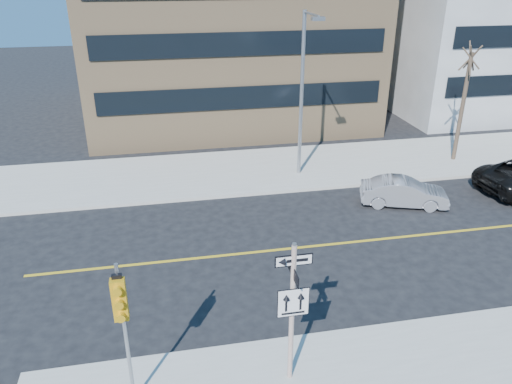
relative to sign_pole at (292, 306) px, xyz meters
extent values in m
plane|color=black|center=(0.00, 2.51, -2.44)|extent=(120.00, 120.00, 0.00)
cylinder|color=white|center=(0.00, 0.01, -0.29)|extent=(0.13, 0.13, 4.00)
cylinder|color=gray|center=(0.00, 0.01, 1.74)|extent=(0.10, 0.10, 0.06)
cube|color=black|center=(0.00, 0.01, 1.31)|extent=(0.92, 0.03, 0.30)
cube|color=black|center=(0.00, 0.01, 0.96)|extent=(0.03, 0.92, 0.30)
cube|color=white|center=(0.00, -0.07, 0.16)|extent=(0.80, 0.03, 0.80)
cylinder|color=gray|center=(-4.00, 0.01, -0.29)|extent=(0.09, 0.09, 4.00)
cube|color=#CE9413|center=(-4.00, -0.19, 0.91)|extent=(0.32, 0.22, 1.05)
sphere|color=#8C0705|center=(-4.00, -0.31, 1.26)|extent=(0.17, 0.17, 0.17)
sphere|color=black|center=(-4.00, -0.31, 0.91)|extent=(0.17, 0.17, 0.17)
sphere|color=black|center=(-4.00, -0.31, 0.56)|extent=(0.17, 0.17, 0.17)
imported|color=gray|center=(7.73, 9.24, -1.80)|extent=(2.49, 4.08, 1.27)
cylinder|color=gray|center=(4.00, 13.51, 1.71)|extent=(0.18, 0.18, 8.00)
cylinder|color=gray|center=(4.00, 12.51, 5.61)|extent=(0.10, 2.20, 0.10)
cube|color=gray|center=(4.00, 11.51, 5.51)|extent=(0.55, 0.30, 0.16)
cylinder|color=#3A2F22|center=(13.00, 13.81, 0.61)|extent=(0.22, 0.22, 5.80)
cube|color=#979A9C|center=(24.00, 26.51, 5.06)|extent=(20.00, 16.00, 15.00)
camera|label=1|loc=(-2.78, -9.55, 7.65)|focal=35.00mm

